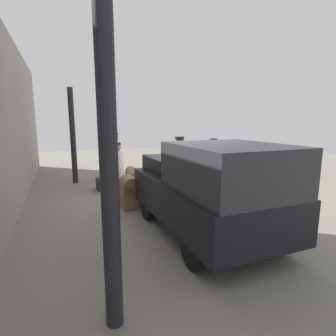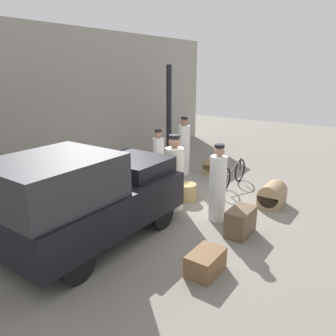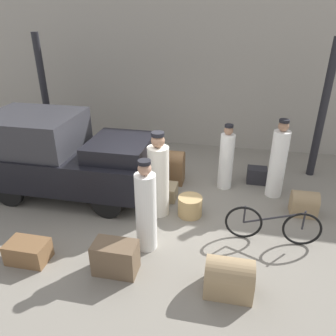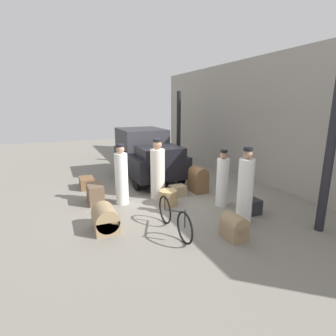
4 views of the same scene
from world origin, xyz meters
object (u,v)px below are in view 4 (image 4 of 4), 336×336
at_px(wicker_basket, 168,197).
at_px(porter_carrying_trunk, 245,189).
at_px(conductor_in_dark_uniform, 158,172).
at_px(suitcase_black_upright, 177,191).
at_px(porter_standing_middle, 121,177).
at_px(truck, 147,153).
at_px(trunk_barrel_dark, 105,219).
at_px(bicycle, 174,218).
at_px(trunk_umber_medium, 95,194).
at_px(trunk_large_brown, 234,227).
at_px(trunk_wicker_pale, 87,183).
at_px(suitcase_small_leather, 198,179).
at_px(suitcase_tan_flat, 251,206).
at_px(porter_with_bicycle, 222,180).

height_order(wicker_basket, porter_carrying_trunk, porter_carrying_trunk).
relative_size(conductor_in_dark_uniform, suitcase_black_upright, 3.63).
bearing_deg(porter_standing_middle, truck, 146.22).
bearing_deg(wicker_basket, trunk_barrel_dark, -65.69).
bearing_deg(wicker_basket, bicycle, -19.20).
bearing_deg(bicycle, trunk_umber_medium, -152.52).
bearing_deg(trunk_large_brown, wicker_basket, -167.55).
relative_size(wicker_basket, trunk_wicker_pale, 0.74).
xyz_separation_m(wicker_basket, suitcase_small_leather, (-0.69, 1.38, 0.22)).
distance_m(suitcase_black_upright, suitcase_tan_flat, 2.36).
height_order(suitcase_black_upright, suitcase_tan_flat, suitcase_tan_flat).
xyz_separation_m(wicker_basket, trunk_large_brown, (2.36, 0.52, 0.05)).
distance_m(porter_standing_middle, suitcase_tan_flat, 3.67).
bearing_deg(conductor_in_dark_uniform, trunk_umber_medium, -99.20).
bearing_deg(wicker_basket, conductor_in_dark_uniform, -174.96).
xyz_separation_m(suitcase_small_leather, trunk_large_brown, (3.05, -0.86, -0.18)).
bearing_deg(trunk_barrel_dark, porter_standing_middle, 152.95).
xyz_separation_m(suitcase_tan_flat, trunk_barrel_dark, (-0.55, -3.75, 0.07)).
bearing_deg(suitcase_tan_flat, conductor_in_dark_uniform, -138.66).
height_order(bicycle, trunk_barrel_dark, bicycle).
bearing_deg(porter_carrying_trunk, conductor_in_dark_uniform, -152.42).
height_order(truck, bicycle, truck).
xyz_separation_m(porter_standing_middle, conductor_in_dark_uniform, (-0.04, 1.13, 0.03)).
relative_size(truck, conductor_in_dark_uniform, 2.01).
height_order(porter_standing_middle, porter_carrying_trunk, porter_carrying_trunk).
relative_size(truck, suitcase_black_upright, 7.29).
bearing_deg(trunk_large_brown, trunk_wicker_pale, -153.14).
relative_size(porter_with_bicycle, trunk_umber_medium, 2.22).
distance_m(porter_standing_middle, trunk_umber_medium, 0.95).
distance_m(truck, porter_carrying_trunk, 4.87).
distance_m(conductor_in_dark_uniform, trunk_umber_medium, 1.95).
bearing_deg(suitcase_black_upright, trunk_barrel_dark, -59.82).
distance_m(suitcase_small_leather, suitcase_black_upright, 0.85).
bearing_deg(porter_carrying_trunk, suitcase_small_leather, 176.52).
distance_m(truck, trunk_large_brown, 5.40).
bearing_deg(trunk_wicker_pale, trunk_large_brown, 26.86).
height_order(truck, conductor_in_dark_uniform, truck).
relative_size(porter_carrying_trunk, trunk_barrel_dark, 2.52).
bearing_deg(suitcase_small_leather, trunk_wicker_pale, -118.98).
xyz_separation_m(truck, trunk_umber_medium, (2.03, -2.30, -0.71)).
bearing_deg(porter_carrying_trunk, porter_standing_middle, -135.11).
xyz_separation_m(bicycle, porter_standing_middle, (-2.24, -0.63, 0.45)).
height_order(conductor_in_dark_uniform, suitcase_tan_flat, conductor_in_dark_uniform).
bearing_deg(truck, suitcase_black_upright, 4.49).
height_order(truck, trunk_large_brown, truck).
height_order(porter_with_bicycle, suitcase_small_leather, porter_with_bicycle).
distance_m(conductor_in_dark_uniform, suitcase_small_leather, 1.49).
bearing_deg(conductor_in_dark_uniform, porter_with_bicycle, 47.70).
height_order(porter_standing_middle, suitcase_black_upright, porter_standing_middle).
bearing_deg(suitcase_black_upright, bicycle, -27.42).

